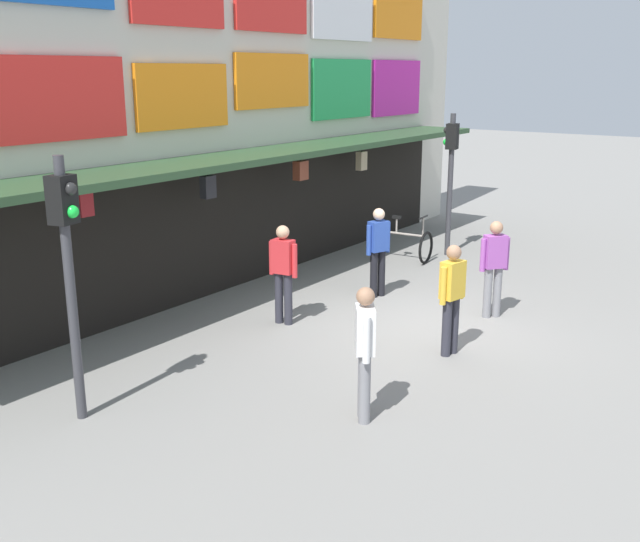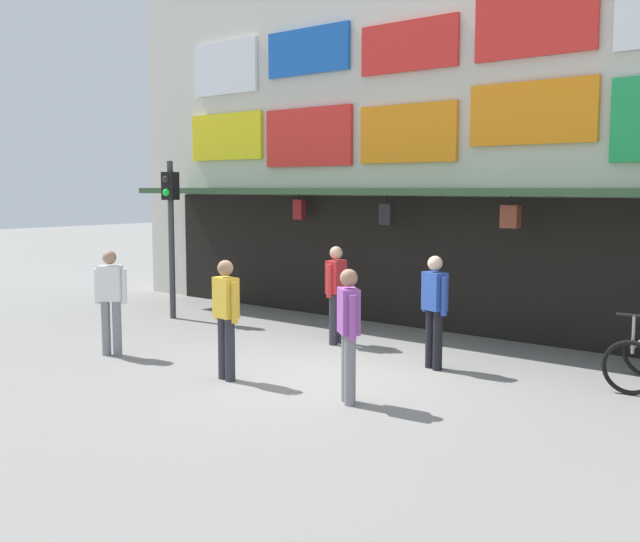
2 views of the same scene
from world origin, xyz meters
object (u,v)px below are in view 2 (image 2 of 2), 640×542
Objects in this scene: pedestrian_in_purple at (336,289)px; pedestrian_in_blue at (226,313)px; bicycle_parked at (640,357)px; pedestrian_in_green at (349,328)px; pedestrian_in_yellow at (111,296)px; traffic_light_near at (171,214)px; pedestrian_in_white at (434,305)px.

pedestrian_in_purple is 2.90m from pedestrian_in_blue.
pedestrian_in_purple is at bearing -174.78° from bicycle_parked.
pedestrian_in_blue is at bearing -143.75° from bicycle_parked.
bicycle_parked is at bearing 51.23° from pedestrian_in_green.
pedestrian_in_green is 4.57m from pedestrian_in_yellow.
traffic_light_near is at bearing -176.33° from bicycle_parked.
traffic_light_near reaches higher than pedestrian_in_yellow.
bicycle_parked is 5.65m from pedestrian_in_blue.
traffic_light_near is 1.90× the size of pedestrian_in_blue.
bicycle_parked is 0.72× the size of pedestrian_in_yellow.
pedestrian_in_white is 5.09m from pedestrian_in_yellow.
traffic_light_near reaches higher than pedestrian_in_white.
traffic_light_near is 1.90× the size of pedestrian_in_purple.
pedestrian_in_yellow is at bearing -55.47° from traffic_light_near.
bicycle_parked is at bearing 5.22° from pedestrian_in_purple.
pedestrian_in_white is 1.00× the size of pedestrian_in_blue.
pedestrian_in_green and pedestrian_in_white have the same top height.
traffic_light_near is at bearing 148.65° from pedestrian_in_blue.
pedestrian_in_blue is (-4.54, -3.33, 0.55)m from bicycle_parked.
bicycle_parked is at bearing 36.25° from pedestrian_in_blue.
pedestrian_in_blue is (4.51, -2.75, -1.19)m from traffic_light_near.
pedestrian_in_yellow is (1.95, -2.84, -1.19)m from traffic_light_near.
pedestrian_in_blue is (-2.00, -0.17, 0.00)m from pedestrian_in_green.
traffic_light_near is 3.64m from pedestrian_in_yellow.
pedestrian_in_blue is (2.56, 0.09, 0.00)m from pedestrian_in_yellow.
pedestrian_in_blue is at bearing -128.27° from pedestrian_in_white.
bicycle_parked is 7.89m from pedestrian_in_yellow.
pedestrian_in_green and pedestrian_in_blue have the same top height.
pedestrian_in_green is 1.00× the size of pedestrian_in_blue.
pedestrian_in_purple and pedestrian_in_yellow have the same top height.
pedestrian_in_white is (-2.65, -0.93, 0.55)m from bicycle_parked.
pedestrian_in_yellow and pedestrian_in_blue have the same top height.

